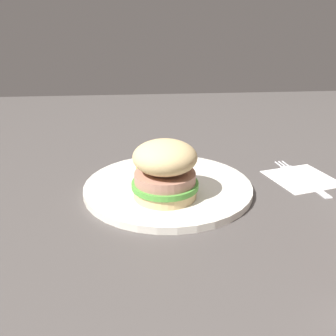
% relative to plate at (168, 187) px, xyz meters
% --- Properties ---
extents(ground_plane, '(1.60, 1.60, 0.00)m').
position_rel_plate_xyz_m(ground_plane, '(0.02, 0.03, -0.01)').
color(ground_plane, '#47423F').
extents(plate, '(0.29, 0.29, 0.01)m').
position_rel_plate_xyz_m(plate, '(0.00, 0.00, 0.00)').
color(plate, silver).
rests_on(plate, ground_plane).
extents(sandwich, '(0.11, 0.11, 0.09)m').
position_rel_plate_xyz_m(sandwich, '(-0.01, -0.05, 0.05)').
color(sandwich, tan).
rests_on(sandwich, plate).
extents(fries_pile, '(0.09, 0.09, 0.01)m').
position_rel_plate_xyz_m(fries_pile, '(-0.02, 0.07, 0.01)').
color(fries_pile, gold).
rests_on(fries_pile, plate).
extents(napkin, '(0.13, 0.13, 0.00)m').
position_rel_plate_xyz_m(napkin, '(0.25, 0.03, -0.01)').
color(napkin, white).
rests_on(napkin, ground_plane).
extents(fork, '(0.04, 0.17, 0.00)m').
position_rel_plate_xyz_m(fork, '(0.25, 0.03, -0.00)').
color(fork, silver).
rests_on(fork, napkin).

